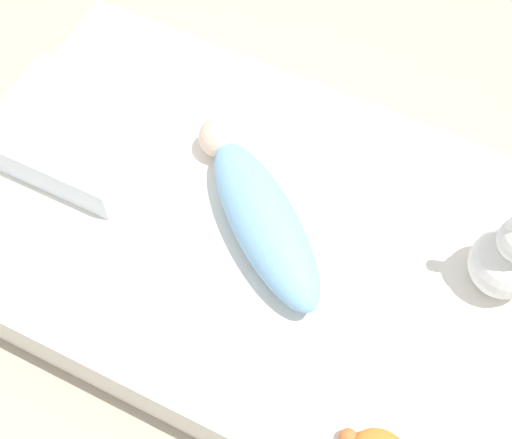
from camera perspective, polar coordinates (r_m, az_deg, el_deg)
ground_plane at (r=1.90m, az=-0.63°, el=-3.23°), size 12.00×12.00×0.00m
bed_mattress at (r=1.81m, az=-0.66°, el=-1.86°), size 1.44×0.94×0.20m
swaddled_baby at (r=1.66m, az=0.29°, el=0.55°), size 0.50×0.44×0.12m
pillow at (r=1.85m, az=-14.33°, el=6.64°), size 0.37×0.31×0.11m
bunny_plush at (r=1.65m, az=19.60°, el=-2.89°), size 0.16×0.16×0.33m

